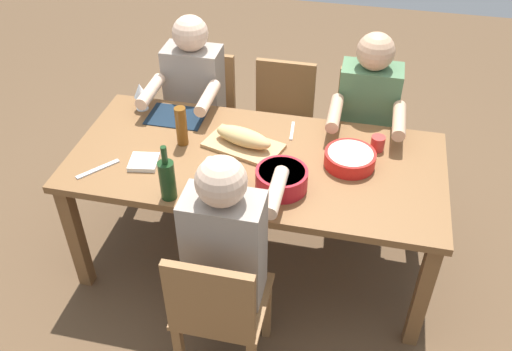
{
  "coord_description": "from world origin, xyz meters",
  "views": [
    {
      "loc": [
        0.49,
        -2.21,
        2.47
      ],
      "look_at": [
        0.0,
        0.0,
        0.63
      ],
      "focal_mm": 38.97,
      "sensor_mm": 36.0,
      "label": 1
    }
  ],
  "objects_px": {
    "bread_loaf": "(243,137)",
    "napkin_stack": "(144,162)",
    "chair_far_center": "(282,120)",
    "diner_far_left": "(193,97)",
    "chair_near_center": "(218,309)",
    "diner_near_center": "(227,245)",
    "serving_bowl_pasta": "(350,158)",
    "chair_far_left": "(204,111)",
    "chair_far_right": "(364,130)",
    "diner_far_right": "(366,117)",
    "cutting_board": "(243,146)",
    "dining_table": "(256,171)",
    "serving_bowl_greens": "(282,178)",
    "beer_bottle": "(181,126)",
    "wine_bottle": "(167,179)",
    "cup_far_right": "(378,143)",
    "cup_near_center": "(235,180)",
    "wine_glass": "(140,91)"
  },
  "relations": [
    {
      "from": "diner_far_right",
      "to": "cutting_board",
      "type": "distance_m",
      "value": 0.79
    },
    {
      "from": "wine_bottle",
      "to": "wine_glass",
      "type": "distance_m",
      "value": 0.81
    },
    {
      "from": "diner_far_left",
      "to": "cup_far_right",
      "type": "bearing_deg",
      "value": -17.89
    },
    {
      "from": "serving_bowl_greens",
      "to": "wine_glass",
      "type": "bearing_deg",
      "value": 150.41
    },
    {
      "from": "serving_bowl_greens",
      "to": "cutting_board",
      "type": "height_order",
      "value": "serving_bowl_greens"
    },
    {
      "from": "bread_loaf",
      "to": "diner_far_right",
      "type": "bearing_deg",
      "value": 39.07
    },
    {
      "from": "dining_table",
      "to": "diner_near_center",
      "type": "relative_size",
      "value": 1.6
    },
    {
      "from": "bread_loaf",
      "to": "cup_near_center",
      "type": "relative_size",
      "value": 3.31
    },
    {
      "from": "bread_loaf",
      "to": "napkin_stack",
      "type": "xyz_separation_m",
      "value": [
        -0.46,
        -0.25,
        -0.05
      ]
    },
    {
      "from": "serving_bowl_greens",
      "to": "chair_near_center",
      "type": "bearing_deg",
      "value": -106.45
    },
    {
      "from": "dining_table",
      "to": "cutting_board",
      "type": "height_order",
      "value": "cutting_board"
    },
    {
      "from": "chair_far_left",
      "to": "napkin_stack",
      "type": "xyz_separation_m",
      "value": [
        -0.02,
        -0.93,
        0.27
      ]
    },
    {
      "from": "diner_far_left",
      "to": "bread_loaf",
      "type": "distance_m",
      "value": 0.67
    },
    {
      "from": "chair_far_right",
      "to": "serving_bowl_greens",
      "type": "relative_size",
      "value": 3.39
    },
    {
      "from": "napkin_stack",
      "to": "cup_near_center",
      "type": "bearing_deg",
      "value": -9.48
    },
    {
      "from": "serving_bowl_pasta",
      "to": "bread_loaf",
      "type": "bearing_deg",
      "value": 176.93
    },
    {
      "from": "wine_bottle",
      "to": "cup_far_right",
      "type": "distance_m",
      "value": 1.11
    },
    {
      "from": "chair_near_center",
      "to": "cup_near_center",
      "type": "height_order",
      "value": "chair_near_center"
    },
    {
      "from": "chair_far_center",
      "to": "serving_bowl_pasta",
      "type": "xyz_separation_m",
      "value": [
        0.47,
        -0.71,
        0.3
      ]
    },
    {
      "from": "chair_near_center",
      "to": "cup_near_center",
      "type": "distance_m",
      "value": 0.6
    },
    {
      "from": "beer_bottle",
      "to": "cutting_board",
      "type": "bearing_deg",
      "value": 6.45
    },
    {
      "from": "bread_loaf",
      "to": "napkin_stack",
      "type": "distance_m",
      "value": 0.53
    },
    {
      "from": "diner_far_right",
      "to": "serving_bowl_greens",
      "type": "bearing_deg",
      "value": -114.75
    },
    {
      "from": "wine_bottle",
      "to": "chair_far_center",
      "type": "bearing_deg",
      "value": 73.65
    },
    {
      "from": "diner_far_right",
      "to": "wine_glass",
      "type": "xyz_separation_m",
      "value": [
        -1.27,
        -0.26,
        0.16
      ]
    },
    {
      "from": "chair_far_center",
      "to": "serving_bowl_pasta",
      "type": "relative_size",
      "value": 3.3
    },
    {
      "from": "cup_far_right",
      "to": "beer_bottle",
      "type": "bearing_deg",
      "value": -170.42
    },
    {
      "from": "chair_far_center",
      "to": "cup_far_right",
      "type": "relative_size",
      "value": 10.83
    },
    {
      "from": "chair_far_left",
      "to": "beer_bottle",
      "type": "bearing_deg",
      "value": -80.62
    },
    {
      "from": "serving_bowl_pasta",
      "to": "diner_far_right",
      "type": "bearing_deg",
      "value": 83.98
    },
    {
      "from": "diner_near_center",
      "to": "beer_bottle",
      "type": "xyz_separation_m",
      "value": [
        -0.41,
        0.63,
        0.15
      ]
    },
    {
      "from": "dining_table",
      "to": "diner_far_left",
      "type": "xyz_separation_m",
      "value": [
        -0.53,
        0.58,
        0.04
      ]
    },
    {
      "from": "chair_near_center",
      "to": "cup_near_center",
      "type": "bearing_deg",
      "value": 95.08
    },
    {
      "from": "serving_bowl_greens",
      "to": "serving_bowl_pasta",
      "type": "bearing_deg",
      "value": 39.5
    },
    {
      "from": "chair_far_center",
      "to": "cutting_board",
      "type": "height_order",
      "value": "chair_far_center"
    },
    {
      "from": "chair_far_right",
      "to": "cup_near_center",
      "type": "distance_m",
      "value": 1.2
    },
    {
      "from": "chair_far_left",
      "to": "diner_near_center",
      "type": "bearing_deg",
      "value": -68.65
    },
    {
      "from": "chair_far_right",
      "to": "diner_far_right",
      "type": "xyz_separation_m",
      "value": [
        0.0,
        -0.18,
        0.21
      ]
    },
    {
      "from": "diner_near_center",
      "to": "napkin_stack",
      "type": "distance_m",
      "value": 0.69
    },
    {
      "from": "chair_far_center",
      "to": "diner_far_left",
      "type": "bearing_deg",
      "value": -160.79
    },
    {
      "from": "dining_table",
      "to": "serving_bowl_greens",
      "type": "distance_m",
      "value": 0.29
    },
    {
      "from": "chair_far_left",
      "to": "wine_glass",
      "type": "relative_size",
      "value": 5.12
    },
    {
      "from": "dining_table",
      "to": "chair_far_center",
      "type": "height_order",
      "value": "chair_far_center"
    },
    {
      "from": "chair_near_center",
      "to": "diner_near_center",
      "type": "bearing_deg",
      "value": 90.0
    },
    {
      "from": "chair_near_center",
      "to": "wine_bottle",
      "type": "xyz_separation_m",
      "value": [
        -0.33,
        0.39,
        0.37
      ]
    },
    {
      "from": "chair_far_right",
      "to": "bread_loaf",
      "type": "bearing_deg",
      "value": -131.99
    },
    {
      "from": "bread_loaf",
      "to": "serving_bowl_greens",
      "type": "bearing_deg",
      "value": -47.63
    },
    {
      "from": "diner_far_left",
      "to": "cup_near_center",
      "type": "xyz_separation_m",
      "value": [
        0.48,
        -0.83,
        0.09
      ]
    },
    {
      "from": "diner_near_center",
      "to": "diner_far_left",
      "type": "distance_m",
      "value": 1.28
    },
    {
      "from": "cup_far_right",
      "to": "diner_far_right",
      "type": "bearing_deg",
      "value": 101.52
    }
  ]
}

